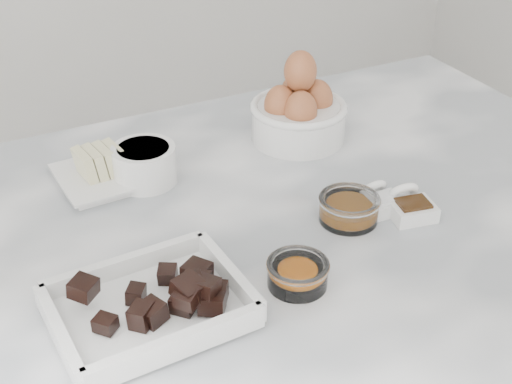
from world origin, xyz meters
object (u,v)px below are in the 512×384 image
vanilla_spoon (410,205)px  chocolate_dish (149,302)px  sugar_ramekin (144,163)px  honey_bowl (349,208)px  salt_spoon (381,200)px  egg_bowl (298,111)px  zest_bowl (298,273)px  butter_plate (103,170)px

vanilla_spoon → chocolate_dish: bearing=-174.2°
sugar_ramekin → vanilla_spoon: bearing=-40.0°
honey_bowl → salt_spoon: bearing=3.9°
egg_bowl → vanilla_spoon: 0.26m
egg_bowl → zest_bowl: (-0.18, -0.32, -0.03)m
butter_plate → honey_bowl: (0.26, -0.24, -0.00)m
chocolate_dish → sugar_ramekin: (0.09, 0.28, 0.01)m
zest_bowl → egg_bowl: bearing=60.5°
zest_bowl → vanilla_spoon: (0.21, 0.06, -0.00)m
vanilla_spoon → egg_bowl: bearing=95.9°
zest_bowl → salt_spoon: bearing=26.6°
zest_bowl → salt_spoon: 0.20m
egg_bowl → salt_spoon: bearing=-89.8°
honey_bowl → salt_spoon: (0.05, 0.00, -0.01)m
honey_bowl → chocolate_dish: bearing=-167.8°
vanilla_spoon → salt_spoon: size_ratio=1.21×
vanilla_spoon → sugar_ramekin: bearing=140.0°
butter_plate → egg_bowl: 0.32m
sugar_ramekin → salt_spoon: size_ratio=1.44×
zest_bowl → salt_spoon: (0.18, 0.09, -0.00)m
butter_plate → egg_bowl: size_ratio=0.89×
chocolate_dish → zest_bowl: 0.17m
sugar_ramekin → egg_bowl: egg_bowl is taller
chocolate_dish → salt_spoon: 0.36m
butter_plate → sugar_ramekin: bearing=-25.1°
honey_bowl → salt_spoon: 0.05m
egg_bowl → zest_bowl: bearing=-119.5°
sugar_ramekin → chocolate_dish: bearing=-108.1°
butter_plate → vanilla_spoon: 0.44m
chocolate_dish → zest_bowl: (0.17, -0.02, -0.01)m
honey_bowl → zest_bowl: size_ratio=1.10×
chocolate_dish → butter_plate: same height
egg_bowl → vanilla_spoon: size_ratio=1.99×
butter_plate → egg_bowl: egg_bowl is taller
butter_plate → vanilla_spoon: butter_plate is taller
egg_bowl → honey_bowl: size_ratio=1.87×
vanilla_spoon → salt_spoon: bearing=131.2°
honey_bowl → butter_plate: bearing=137.4°
egg_bowl → chocolate_dish: bearing=-140.0°
sugar_ramekin → honey_bowl: sugar_ramekin is taller
sugar_ramekin → salt_spoon: 0.34m
zest_bowl → salt_spoon: size_ratio=1.17×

